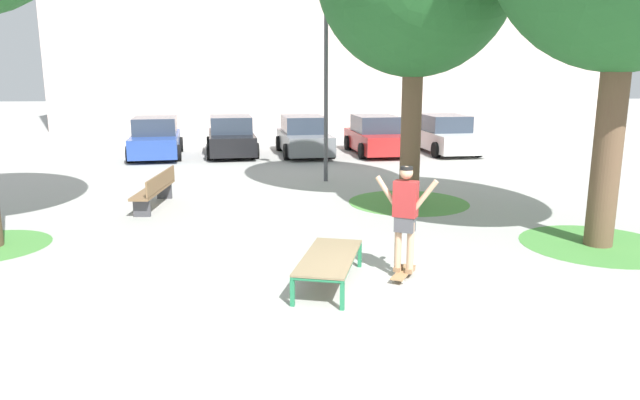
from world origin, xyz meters
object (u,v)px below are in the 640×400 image
skateboard (403,273)px  car_grey (304,137)px  car_red (376,136)px  light_post (326,49)px  skater (405,212)px  car_blue (156,139)px  car_white (445,135)px  park_bench (156,189)px  car_black (231,137)px  skate_box (329,259)px

skateboard → car_grey: (-0.63, 14.21, 0.61)m
car_red → light_post: (-2.58, -5.73, 3.13)m
skateboard → car_grey: car_grey is taller
skater → car_blue: size_ratio=0.39×
car_white → light_post: light_post is taller
skateboard → car_red: bearing=81.1°
car_red → car_white: size_ratio=1.00×
car_white → car_blue: bearing=-179.5°
car_blue → skater: bearing=-65.9°
car_blue → light_post: size_ratio=0.75×
skater → car_grey: size_ratio=0.39×
car_grey → park_bench: bearing=-115.2°
skater → car_black: (-3.47, 14.42, -0.38)m
skateboard → car_black: 14.85m
park_bench → car_red: bearing=51.4°
car_black → park_bench: bearing=-98.3°
car_black → light_post: size_ratio=0.74×
car_red → light_post: light_post is taller
car_black → skate_box: bearing=-81.2°
skate_box → car_white: (6.26, 14.41, 0.28)m
car_grey → park_bench: size_ratio=1.78×
car_grey → car_red: same height
skateboard → park_bench: bearing=131.6°
skater → light_post: light_post is taller
car_black → park_bench: car_black is taller
park_bench → skate_box: bearing=-57.4°
skateboard → car_grey: 14.24m
skate_box → car_white: bearing=66.5°
car_blue → light_post: light_post is taller
car_grey → car_black: bearing=175.7°
skater → light_post: bearing=92.5°
skateboard → car_red: size_ratio=0.18×
car_blue → car_grey: size_ratio=1.01×
skateboard → park_bench: (-4.78, 5.39, 0.37)m
skateboard → park_bench: 7.22m
car_blue → car_grey: bearing=1.1°
car_grey → car_white: bearing=-0.1°
car_blue → car_red: (8.53, 0.05, 0.00)m
car_white → light_post: size_ratio=0.74×
car_red → park_bench: bearing=-128.6°
skate_box → car_red: (3.42, 14.36, 0.28)m
car_white → light_post: bearing=-133.1°
skate_box → car_red: car_red is taller
skateboard → park_bench: size_ratio=0.33×
car_grey → skater: bearing=-87.5°
car_black → car_grey: size_ratio=1.00×
car_blue → car_red: same height
skater → car_blue: bearing=114.1°
car_blue → car_white: size_ratio=1.01×
car_black → car_red: (5.68, -0.27, 0.00)m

